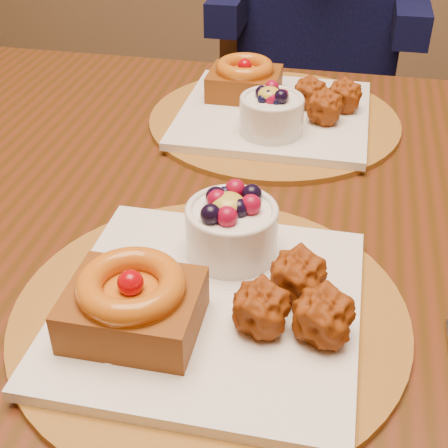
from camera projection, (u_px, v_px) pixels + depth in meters
The scene contains 4 objects.
dining_table at pixel (248, 247), 0.82m from camera, with size 1.60×0.90×0.76m.
place_setting_near at pixel (208, 291), 0.59m from camera, with size 0.38×0.38×0.09m.
place_setting_far at pixel (272, 108), 0.94m from camera, with size 0.38×0.38×0.09m.
chair_far at pixel (261, 94), 1.69m from camera, with size 0.57×0.57×0.90m.
Camera 1 is at (0.21, -0.75, 1.17)m, focal length 50.00 mm.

